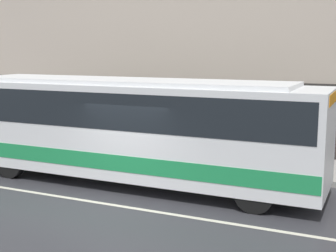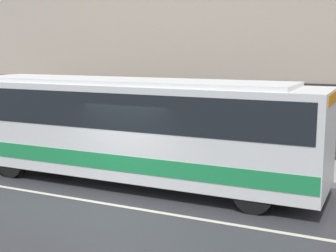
% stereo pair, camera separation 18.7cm
% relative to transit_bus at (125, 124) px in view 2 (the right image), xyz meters
% --- Properties ---
extents(ground_plane, '(60.00, 60.00, 0.00)m').
position_rel_transit_bus_xyz_m(ground_plane, '(0.77, -2.09, -1.75)').
color(ground_plane, '#333338').
extents(sidewalk, '(60.00, 3.01, 0.17)m').
position_rel_transit_bus_xyz_m(sidewalk, '(0.77, 3.41, -1.67)').
color(sidewalk, '#A09E99').
rests_on(sidewalk, ground_plane).
extents(lane_stripe, '(54.00, 0.14, 0.01)m').
position_rel_transit_bus_xyz_m(lane_stripe, '(0.77, -2.09, -1.75)').
color(lane_stripe, beige).
rests_on(lane_stripe, ground_plane).
extents(transit_bus, '(11.76, 2.62, 3.11)m').
position_rel_transit_bus_xyz_m(transit_bus, '(0.00, 0.00, 0.00)').
color(transit_bus, white).
rests_on(transit_bus, ground_plane).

